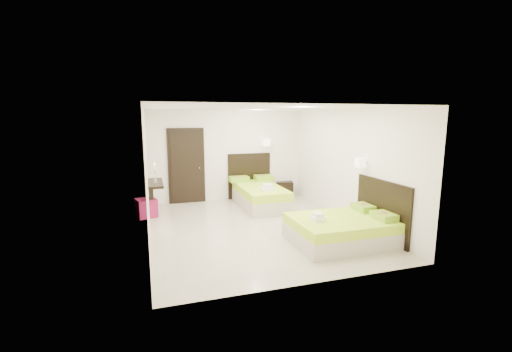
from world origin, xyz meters
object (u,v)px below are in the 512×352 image
object	(u,v)px
nightstand	(284,188)
bed_single	(259,194)
bed_double	(345,228)
ottoman	(146,208)

from	to	relation	value
nightstand	bed_single	bearing A→B (deg)	-125.90
bed_single	nightstand	xyz separation A→B (m)	(1.12, 0.93, -0.11)
bed_double	nightstand	xyz separation A→B (m)	(0.39, 4.09, -0.06)
bed_single	bed_double	distance (m)	3.24
bed_double	ottoman	world-z (taller)	bed_double
bed_double	ottoman	size ratio (longest dim) A/B	4.22
nightstand	ottoman	world-z (taller)	ottoman
bed_single	bed_double	size ratio (longest dim) A/B	1.14
bed_single	nightstand	distance (m)	1.46
bed_single	bed_double	xyz separation A→B (m)	(0.73, -3.16, -0.05)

